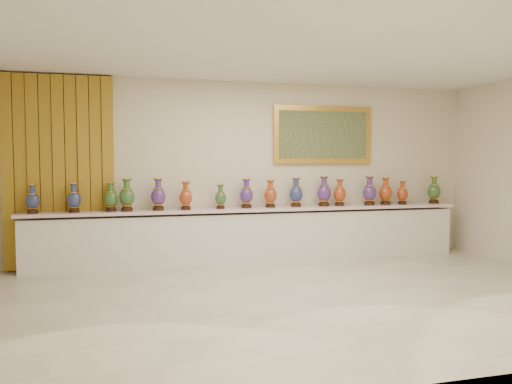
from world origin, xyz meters
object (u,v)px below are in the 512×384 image
(counter, at_px, (254,235))
(vase_0, at_px, (33,200))
(vase_1, at_px, (74,199))
(vase_2, at_px, (111,198))

(counter, distance_m, vase_0, 3.45)
(vase_0, relative_size, vase_1, 0.97)
(vase_0, xyz_separation_m, vase_2, (1.11, 0.02, 0.01))
(counter, bearing_deg, vase_1, -178.94)
(vase_0, distance_m, vase_2, 1.11)
(vase_0, height_order, vase_2, vase_2)
(vase_0, height_order, vase_1, vase_1)
(counter, height_order, vase_0, vase_0)
(vase_1, bearing_deg, vase_2, 2.86)
(vase_0, bearing_deg, vase_2, 0.82)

